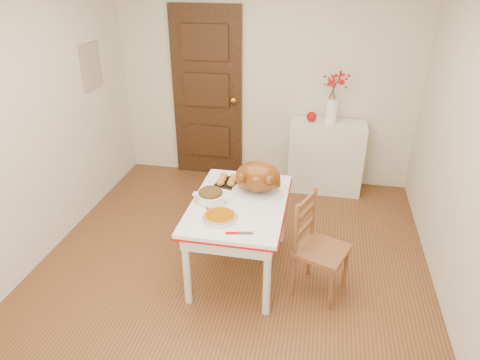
% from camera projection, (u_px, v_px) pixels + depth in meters
% --- Properties ---
extents(floor, '(3.50, 4.00, 0.00)m').
position_uv_depth(floor, '(230.00, 273.00, 3.84)').
color(floor, '#502D1D').
rests_on(floor, ground).
extents(wall_back, '(3.50, 0.00, 2.50)m').
position_uv_depth(wall_back, '(266.00, 79.00, 5.01)').
color(wall_back, beige).
rests_on(wall_back, ground).
extents(wall_front, '(3.50, 0.00, 2.50)m').
position_uv_depth(wall_front, '(103.00, 354.00, 1.52)').
color(wall_front, beige).
rests_on(wall_front, ground).
extents(wall_left, '(0.00, 4.00, 2.50)m').
position_uv_depth(wall_left, '(22.00, 127.00, 3.57)').
color(wall_left, beige).
rests_on(wall_left, ground).
extents(wall_right, '(0.00, 4.00, 2.50)m').
position_uv_depth(wall_right, '(476.00, 162.00, 2.96)').
color(wall_right, beige).
rests_on(wall_right, ground).
extents(door_back, '(0.85, 0.06, 2.06)m').
position_uv_depth(door_back, '(207.00, 95.00, 5.21)').
color(door_back, black).
rests_on(door_back, ground).
extents(photo_board, '(0.03, 0.35, 0.45)m').
position_uv_depth(photo_board, '(91.00, 66.00, 4.50)').
color(photo_board, '#B8B291').
rests_on(photo_board, ground).
extents(sideboard, '(0.85, 0.38, 0.85)m').
position_uv_depth(sideboard, '(326.00, 157.00, 5.06)').
color(sideboard, silver).
rests_on(sideboard, floor).
extents(kitchen_table, '(0.79, 1.16, 0.69)m').
position_uv_depth(kitchen_table, '(239.00, 236.00, 3.74)').
color(kitchen_table, white).
rests_on(kitchen_table, floor).
extents(chair_oak, '(0.49, 0.49, 0.86)m').
position_uv_depth(chair_oak, '(322.00, 248.00, 3.44)').
color(chair_oak, brown).
rests_on(chair_oak, floor).
extents(berry_vase, '(0.29, 0.29, 0.56)m').
position_uv_depth(berry_vase, '(333.00, 98.00, 4.74)').
color(berry_vase, white).
rests_on(berry_vase, sideboard).
extents(apple, '(0.11, 0.11, 0.11)m').
position_uv_depth(apple, '(312.00, 117.00, 4.88)').
color(apple, '#B60405').
rests_on(apple, sideboard).
extents(turkey_platter, '(0.50, 0.43, 0.28)m').
position_uv_depth(turkey_platter, '(258.00, 178.00, 3.66)').
color(turkey_platter, maroon).
rests_on(turkey_platter, kitchen_table).
extents(pumpkin_pie, '(0.29, 0.29, 0.06)m').
position_uv_depth(pumpkin_pie, '(220.00, 216.00, 3.33)').
color(pumpkin_pie, '#9A4B00').
rests_on(pumpkin_pie, kitchen_table).
extents(stuffing_dish, '(0.34, 0.29, 0.12)m').
position_uv_depth(stuffing_dish, '(211.00, 195.00, 3.56)').
color(stuffing_dish, '#4B3418').
rests_on(stuffing_dish, kitchen_table).
extents(rolls_tray, '(0.32, 0.27, 0.07)m').
position_uv_depth(rolls_tray, '(233.00, 181.00, 3.85)').
color(rolls_tray, '#C07B1E').
rests_on(rolls_tray, kitchen_table).
extents(pie_server, '(0.21, 0.10, 0.01)m').
position_uv_depth(pie_server, '(239.00, 233.00, 3.17)').
color(pie_server, silver).
rests_on(pie_server, kitchen_table).
extents(carving_knife, '(0.18, 0.21, 0.01)m').
position_uv_depth(carving_knife, '(210.00, 211.00, 3.45)').
color(carving_knife, silver).
rests_on(carving_knife, kitchen_table).
extents(drinking_glass, '(0.06, 0.06, 0.10)m').
position_uv_depth(drinking_glass, '(253.00, 174.00, 3.94)').
color(drinking_glass, white).
rests_on(drinking_glass, kitchen_table).
extents(shaker_pair, '(0.09, 0.04, 0.09)m').
position_uv_depth(shaker_pair, '(273.00, 175.00, 3.92)').
color(shaker_pair, white).
rests_on(shaker_pair, kitchen_table).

